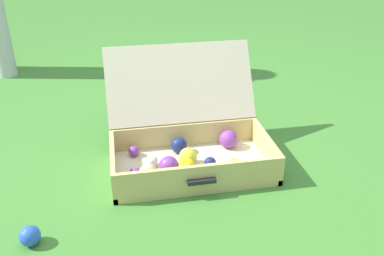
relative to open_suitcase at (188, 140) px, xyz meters
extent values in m
plane|color=#3D7A2D|center=(-0.08, -0.08, -0.10)|extent=(16.00, 16.00, 0.00)
cube|color=beige|center=(0.00, -0.07, -0.09)|extent=(0.67, 0.37, 0.03)
cube|color=tan|center=(-0.32, -0.07, -0.04)|extent=(0.02, 0.37, 0.13)
cube|color=tan|center=(0.33, -0.07, -0.04)|extent=(0.02, 0.37, 0.13)
cube|color=tan|center=(0.00, -0.25, -0.04)|extent=(0.63, 0.02, 0.13)
cube|color=tan|center=(0.00, 0.10, -0.04)|extent=(0.63, 0.02, 0.13)
cube|color=beige|center=(0.00, 0.21, 0.18)|extent=(0.67, 0.21, 0.32)
cube|color=black|center=(0.00, -0.27, -0.03)|extent=(0.11, 0.02, 0.02)
sphere|color=#D1B784|center=(-0.19, -0.15, -0.04)|extent=(0.07, 0.07, 0.07)
sphere|color=purple|center=(0.19, 0.04, -0.04)|extent=(0.08, 0.08, 0.08)
sphere|color=purple|center=(-0.23, 0.05, -0.06)|extent=(0.05, 0.05, 0.05)
sphere|color=white|center=(-0.16, -0.05, -0.05)|extent=(0.05, 0.05, 0.05)
sphere|color=yellow|center=(-0.03, -0.14, -0.04)|extent=(0.07, 0.07, 0.07)
sphere|color=navy|center=(-0.03, 0.04, -0.04)|extent=(0.07, 0.07, 0.07)
sphere|color=#CCDB38|center=(0.16, -0.15, -0.05)|extent=(0.06, 0.06, 0.06)
sphere|color=purple|center=(-0.10, -0.12, -0.04)|extent=(0.08, 0.08, 0.08)
sphere|color=navy|center=(0.07, -0.11, -0.05)|extent=(0.05, 0.05, 0.05)
sphere|color=#CCDB38|center=(-0.01, -0.06, -0.04)|extent=(0.08, 0.08, 0.08)
sphere|color=white|center=(0.25, -0.13, -0.05)|extent=(0.05, 0.05, 0.05)
sphere|color=purple|center=(-0.24, -0.13, -0.05)|extent=(0.05, 0.05, 0.05)
sphere|color=blue|center=(-0.60, -0.41, -0.07)|extent=(0.07, 0.07, 0.07)
camera|label=1|loc=(-0.28, -1.53, 0.87)|focal=38.97mm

